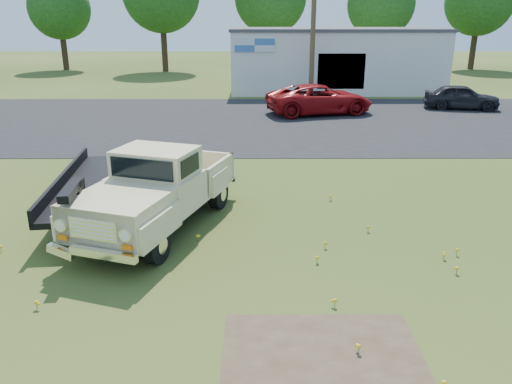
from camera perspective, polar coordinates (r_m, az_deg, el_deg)
ground at (r=10.49m, az=-2.85°, el=-7.89°), size 140.00×140.00×0.00m
asphalt_lot at (r=24.80m, az=-1.32°, el=8.12°), size 90.00×14.00×0.02m
dirt_patch_a at (r=7.99m, az=7.49°, el=-17.67°), size 3.00×2.00×0.01m
dirt_patch_b at (r=13.91m, az=-10.47°, el=-1.19°), size 2.20×1.60×0.01m
commercial_building at (r=36.83m, az=8.72°, el=14.85°), size 14.20×8.20×4.15m
utility_pole_mid at (r=31.52m, az=6.57°, el=18.79°), size 1.60×0.30×9.00m
treeline_b at (r=53.62m, az=-21.57°, el=18.93°), size 5.76×5.76×8.57m
treeline_e at (r=49.69m, az=14.09°, el=20.09°), size 6.08×6.08×9.04m
treeline_f at (r=55.21m, az=24.18°, el=19.25°), size 6.40×6.40×9.52m
vintage_pickup_truck at (r=11.95m, az=-11.13°, el=0.36°), size 3.72×5.81×1.97m
flatbed_trailer at (r=13.55m, az=-17.27°, el=1.30°), size 2.57×6.09×1.62m
red_pickup at (r=26.76m, az=7.30°, el=10.46°), size 5.97×3.84×1.53m
dark_sedan at (r=30.23m, az=22.43°, el=10.00°), size 4.20×2.39×1.35m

